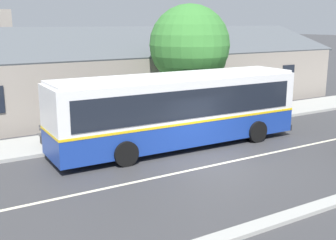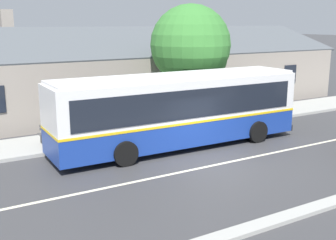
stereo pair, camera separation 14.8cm
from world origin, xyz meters
TOP-DOWN VIEW (x-y plane):
  - ground_plane at (0.00, 0.00)m, footprint 300.00×300.00m
  - sidewalk_far at (0.00, 6.00)m, footprint 60.00×3.00m
  - curb_near at (0.00, -4.75)m, footprint 60.00×0.50m
  - lane_divider_stripe at (0.00, 0.00)m, footprint 60.00×0.16m
  - community_building at (2.84, 13.75)m, footprint 28.28×10.92m
  - transit_bus at (0.01, 2.90)m, footprint 11.53×2.89m
  - bench_down_street at (-4.65, 5.84)m, footprint 1.56×0.51m
  - street_tree_primary at (3.39, 6.84)m, footprint 4.52×4.37m

SIDE VIEW (x-z plane):
  - ground_plane at x=0.00m, z-range 0.00..0.00m
  - lane_divider_stripe at x=0.00m, z-range 0.00..0.01m
  - curb_near at x=0.00m, z-range 0.00..0.12m
  - sidewalk_far at x=0.00m, z-range 0.00..0.15m
  - bench_down_street at x=-4.65m, z-range 0.09..1.03m
  - transit_bus at x=0.01m, z-range 0.12..3.34m
  - community_building at x=2.84m, z-range -1.25..4.95m
  - street_tree_primary at x=3.39m, z-range 0.84..7.27m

